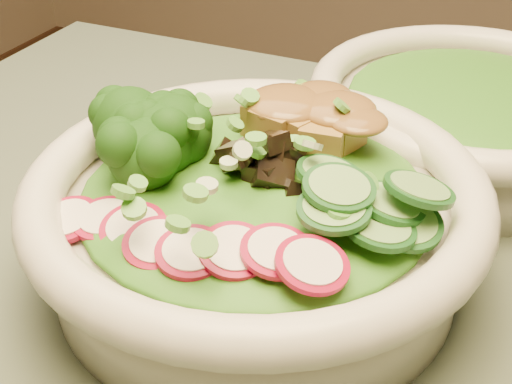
% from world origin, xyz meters
% --- Properties ---
extents(salad_bowl, '(0.30, 0.30, 0.08)m').
position_xyz_m(salad_bowl, '(-0.19, 0.04, 0.79)').
color(salad_bowl, silver).
rests_on(salad_bowl, dining_table).
extents(side_bowl, '(0.27, 0.27, 0.07)m').
position_xyz_m(side_bowl, '(-0.09, 0.26, 0.79)').
color(side_bowl, silver).
rests_on(side_bowl, dining_table).
extents(lettuce_bed, '(0.23, 0.23, 0.03)m').
position_xyz_m(lettuce_bed, '(-0.19, 0.04, 0.82)').
color(lettuce_bed, '#1E6314').
rests_on(lettuce_bed, salad_bowl).
extents(side_lettuce, '(0.18, 0.18, 0.02)m').
position_xyz_m(side_lettuce, '(-0.09, 0.26, 0.81)').
color(side_lettuce, '#1E6314').
rests_on(side_lettuce, side_bowl).
extents(broccoli_florets, '(0.10, 0.09, 0.05)m').
position_xyz_m(broccoli_florets, '(-0.26, 0.05, 0.83)').
color(broccoli_florets, black).
rests_on(broccoli_florets, salad_bowl).
extents(radish_slices, '(0.13, 0.06, 0.02)m').
position_xyz_m(radish_slices, '(-0.19, -0.03, 0.82)').
color(radish_slices, maroon).
rests_on(radish_slices, salad_bowl).
extents(cucumber_slices, '(0.09, 0.09, 0.04)m').
position_xyz_m(cucumber_slices, '(-0.12, 0.04, 0.83)').
color(cucumber_slices, '#79AA5E').
rests_on(cucumber_slices, salad_bowl).
extents(mushroom_heap, '(0.09, 0.09, 0.04)m').
position_xyz_m(mushroom_heap, '(-0.19, 0.06, 0.83)').
color(mushroom_heap, black).
rests_on(mushroom_heap, salad_bowl).
extents(tofu_cubes, '(0.11, 0.08, 0.04)m').
position_xyz_m(tofu_cubes, '(-0.18, 0.11, 0.83)').
color(tofu_cubes, olive).
rests_on(tofu_cubes, salad_bowl).
extents(peanut_sauce, '(0.08, 0.06, 0.02)m').
position_xyz_m(peanut_sauce, '(-0.18, 0.11, 0.84)').
color(peanut_sauce, brown).
rests_on(peanut_sauce, tofu_cubes).
extents(scallion_garnish, '(0.21, 0.21, 0.03)m').
position_xyz_m(scallion_garnish, '(-0.19, 0.04, 0.84)').
color(scallion_garnish, '#57A439').
rests_on(scallion_garnish, salad_bowl).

